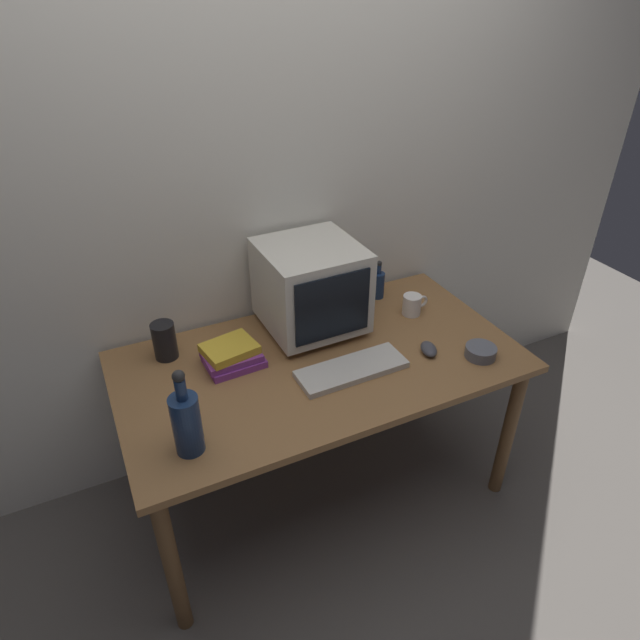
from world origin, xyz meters
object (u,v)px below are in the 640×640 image
bottle_tall (186,422)px  mug (412,305)px  cd_spindle (481,352)px  book_stack (232,355)px  computer_mouse (429,349)px  bottle_short (378,284)px  crt_monitor (311,287)px  metal_canister (164,341)px  keyboard (352,369)px

bottle_tall → mug: size_ratio=2.59×
cd_spindle → book_stack: bearing=157.4°
computer_mouse → bottle_short: bottle_short is taller
computer_mouse → bottle_tall: 0.98m
crt_monitor → bottle_short: bearing=14.3°
crt_monitor → cd_spindle: crt_monitor is taller
metal_canister → bottle_short: bearing=2.7°
computer_mouse → mug: 0.29m
crt_monitor → computer_mouse: bearing=-47.3°
computer_mouse → bottle_short: (0.04, 0.46, 0.05)m
book_stack → computer_mouse: bearing=-20.0°
keyboard → computer_mouse: computer_mouse is taller
keyboard → bottle_short: size_ratio=2.29×
bottle_tall → mug: bearing=19.3°
crt_monitor → computer_mouse: 0.53m
book_stack → mug: size_ratio=1.90×
crt_monitor → keyboard: (0.01, -0.34, -0.18)m
bottle_short → cd_spindle: bottle_short is taller
computer_mouse → bottle_short: bearing=104.0°
computer_mouse → bottle_short: size_ratio=0.54×
crt_monitor → metal_canister: size_ratio=2.63×
book_stack → crt_monitor: bearing=15.5°
bottle_short → crt_monitor: bearing=-165.7°
crt_monitor → mug: crt_monitor is taller
bottle_short → mug: size_ratio=1.53×
computer_mouse → keyboard: bearing=-165.0°
book_stack → metal_canister: size_ratio=1.52×
bottle_short → book_stack: bottle_short is taller
mug → metal_canister: metal_canister is taller
cd_spindle → metal_canister: size_ratio=0.80×
crt_monitor → metal_canister: crt_monitor is taller
bottle_tall → cd_spindle: bottle_tall is taller
crt_monitor → cd_spindle: (0.51, -0.48, -0.17)m
keyboard → bottle_tall: 0.66m
computer_mouse → cd_spindle: bearing=-13.6°
bottle_tall → metal_canister: size_ratio=2.07×
bottle_short → cd_spindle: bearing=-77.6°
keyboard → bottle_short: bottle_short is taller
keyboard → book_stack: bearing=147.4°
crt_monitor → mug: size_ratio=3.28×
keyboard → cd_spindle: (0.50, -0.13, 0.01)m
keyboard → crt_monitor: bearing=90.4°
computer_mouse → cd_spindle: size_ratio=0.83×
bottle_tall → cd_spindle: (1.14, -0.00, -0.09)m
keyboard → book_stack: size_ratio=1.85×
bottle_short → book_stack: 0.79m
keyboard → metal_canister: bearing=145.8°
computer_mouse → cd_spindle: cd_spindle is taller
computer_mouse → metal_canister: metal_canister is taller
keyboard → cd_spindle: bearing=-15.8°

